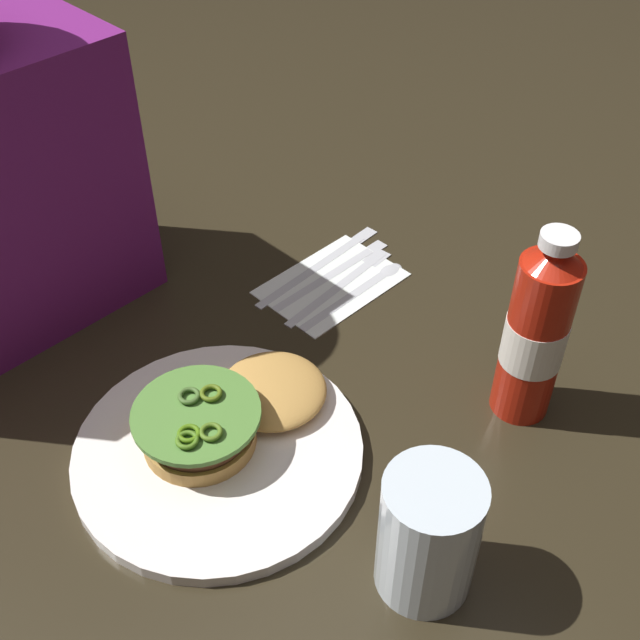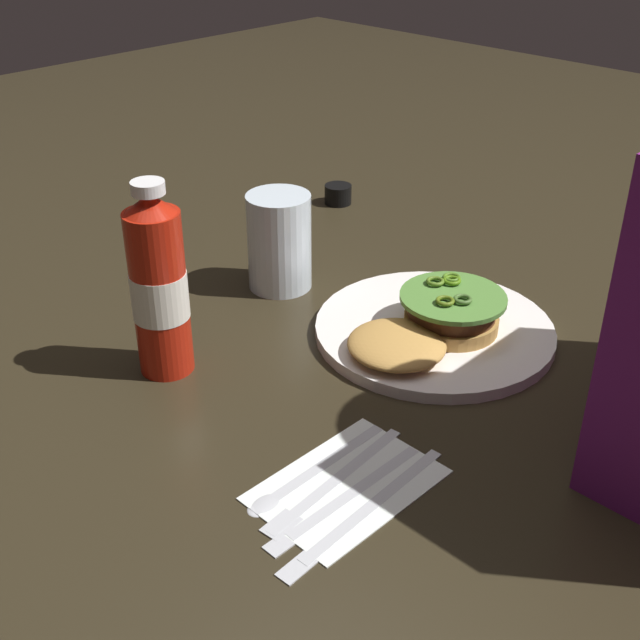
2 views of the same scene
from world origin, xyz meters
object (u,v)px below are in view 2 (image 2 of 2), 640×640
object	(u,v)px
butter_knife	(337,501)
ketchup_bottle	(159,287)
dinner_plate	(434,330)
napkin	(347,484)
fork_utensil	(325,486)
spoon_utensil	(300,478)
steak_knife	(356,516)
water_glass	(279,242)
burger_sandwich	(432,323)
condiment_cup	(338,194)

from	to	relation	value
butter_knife	ketchup_bottle	bearing A→B (deg)	-95.61
dinner_plate	ketchup_bottle	xyz separation A→B (m)	(0.28, -0.18, 0.10)
napkin	fork_utensil	world-z (taller)	fork_utensil
spoon_utensil	butter_knife	size ratio (longest dim) A/B	0.91
fork_utensil	napkin	bearing A→B (deg)	150.74
ketchup_bottle	butter_knife	distance (m)	0.32
dinner_plate	butter_knife	world-z (taller)	dinner_plate
dinner_plate	spoon_utensil	distance (m)	0.32
spoon_utensil	steak_knife	bearing A→B (deg)	89.96
dinner_plate	napkin	bearing A→B (deg)	21.53
fork_utensil	water_glass	bearing A→B (deg)	-127.55
burger_sandwich	water_glass	world-z (taller)	water_glass
spoon_utensil	napkin	bearing A→B (deg)	127.68
burger_sandwich	spoon_utensil	distance (m)	0.29
napkin	spoon_utensil	xyz separation A→B (m)	(0.03, -0.04, 0.00)
fork_utensil	spoon_utensil	bearing A→B (deg)	-70.58
spoon_utensil	fork_utensil	size ratio (longest dim) A/B	0.92
water_glass	steak_knife	distance (m)	0.47
ketchup_bottle	napkin	bearing A→B (deg)	89.23
water_glass	napkin	bearing A→B (deg)	55.37
burger_sandwich	water_glass	distance (m)	0.25
spoon_utensil	fork_utensil	world-z (taller)	same
water_glass	fork_utensil	distance (m)	0.43
burger_sandwich	fork_utensil	distance (m)	0.29
burger_sandwich	condiment_cup	distance (m)	0.48
condiment_cup	steak_knife	bearing A→B (deg)	44.43
fork_utensil	burger_sandwich	bearing A→B (deg)	-162.61
burger_sandwich	condiment_cup	bearing A→B (deg)	-123.17
burger_sandwich	spoon_utensil	xyz separation A→B (m)	(0.28, 0.06, -0.03)
ketchup_bottle	spoon_utensil	distance (m)	0.28
butter_knife	burger_sandwich	bearing A→B (deg)	-158.95
condiment_cup	butter_knife	distance (m)	0.74
ketchup_bottle	spoon_utensil	xyz separation A→B (m)	(0.03, 0.25, -0.10)
napkin	butter_knife	distance (m)	0.03
condiment_cup	water_glass	bearing A→B (deg)	28.46
spoon_utensil	ketchup_bottle	bearing A→B (deg)	-97.15
water_glass	dinner_plate	bearing A→B (deg)	99.99
condiment_cup	ketchup_bottle	bearing A→B (deg)	21.98
burger_sandwich	spoon_utensil	bearing A→B (deg)	12.02
ketchup_bottle	butter_knife	xyz separation A→B (m)	(0.03, 0.30, -0.10)
burger_sandwich	ketchup_bottle	size ratio (longest dim) A/B	0.94
napkin	condiment_cup	bearing A→B (deg)	-136.12
water_glass	napkin	distance (m)	0.43
butter_knife	steak_knife	world-z (taller)	same
ketchup_bottle	butter_knife	size ratio (longest dim) A/B	1.16
fork_utensil	condiment_cup	bearing A→B (deg)	-137.76
condiment_cup	butter_knife	size ratio (longest dim) A/B	0.23
dinner_plate	spoon_utensil	world-z (taller)	dinner_plate
water_glass	spoon_utensil	xyz separation A→B (m)	(0.27, 0.31, -0.06)
ketchup_bottle	fork_utensil	distance (m)	0.30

